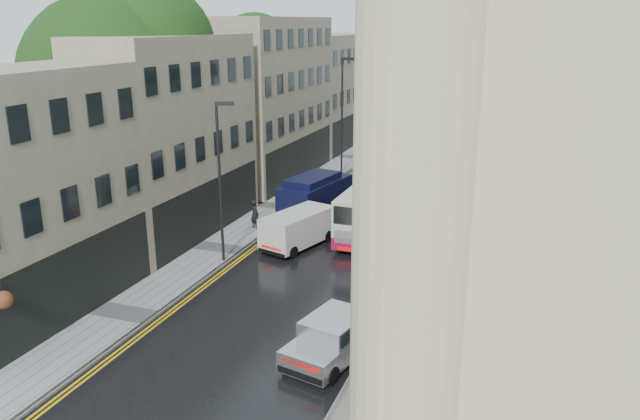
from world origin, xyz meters
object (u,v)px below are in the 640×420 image
Objects in this scene: white_lorry at (415,167)px; lamp_post_far at (342,118)px; white_van at (267,233)px; tree_near at (114,113)px; silver_hatchback at (289,348)px; navy_van at (284,201)px; cream_bus at (347,216)px; tree_far at (229,100)px; lamp_post_near at (220,184)px; pedestrian at (255,214)px.

white_lorry is 8.32m from lamp_post_far.
white_lorry reaches higher than white_van.
tree_near is 10.93m from white_van.
silver_hatchback is 0.79× the size of navy_van.
tree_far is at bearing 141.26° from cream_bus.
white_lorry is at bearing -0.33° from tree_far.
tree_near reaches higher than cream_bus.
white_van is 4.89m from navy_van.
pedestrian is at bearing 76.58° from lamp_post_near.
white_lorry is 1.87× the size of white_van.
tree_far reaches higher than lamp_post_near.
navy_van is 0.70× the size of lamp_post_near.
lamp_post_near reaches higher than pedestrian.
navy_van is at bearing -117.43° from white_lorry.
white_lorry reaches higher than silver_hatchback.
white_van is 2.60× the size of pedestrian.
navy_van is 2.13m from pedestrian.
tree_near is at bearing -91.32° from tree_far.
tree_near is 9.66m from pedestrian.
lamp_post_near is at bearing -17.10° from tree_near.
tree_near is 3.12× the size of white_van.
white_lorry is 12.59m from pedestrian.
cream_bus is 4.64m from white_van.
lamp_post_far is (7.80, 17.21, -2.30)m from tree_near.
lamp_post_near reaches higher than silver_hatchback.
tree_far is 16.73m from cream_bus.
navy_van is at bearing 126.15° from silver_hatchback.
silver_hatchback is 2.57× the size of pedestrian.
lamp_post_far is at bearing 109.46° from cream_bus.
cream_bus is 5.68m from pedestrian.
lamp_post_near reaches higher than cream_bus.
lamp_post_near reaches higher than navy_van.
cream_bus is 4.83m from navy_van.
silver_hatchback is (0.29, -23.64, -1.36)m from white_lorry.
tree_near is at bearing -166.84° from cream_bus.
lamp_post_far is (-6.98, 27.93, 3.80)m from silver_hatchback.
tree_near is 14.10m from cream_bus.
tree_far reaches higher than white_van.
white_van is at bearing 147.53° from pedestrian.
pedestrian is 6.14m from lamp_post_near.
tree_near is 1.67× the size of white_lorry.
navy_van is (8.20, 4.57, -5.50)m from tree_near.
tree_near is 19.03m from lamp_post_far.
cream_bus is at bearing 25.24° from lamp_post_near.
lamp_post_near is at bearing -133.04° from cream_bus.
tree_near reaches higher than lamp_post_far.
cream_bus is at bearing 111.63° from silver_hatchback.
white_van is (-3.51, -3.01, -0.45)m from cream_bus.
tree_near is 1.30× the size of cream_bus.
tree_far is 2.84× the size of silver_hatchback.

